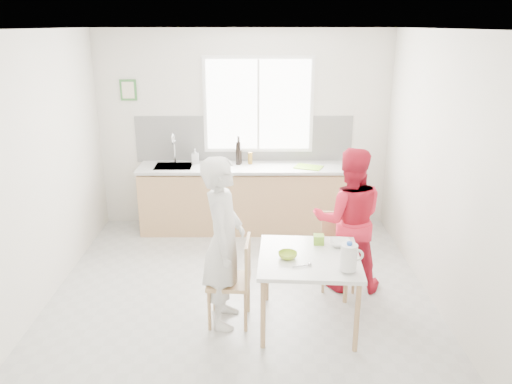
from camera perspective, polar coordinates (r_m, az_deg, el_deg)
ground at (r=5.32m, az=-1.79°, el=-12.40°), size 4.50×4.50×0.00m
room_shell at (r=4.69m, az=-1.99°, el=5.10°), size 4.50×4.50×4.50m
window at (r=6.86m, az=0.27°, el=9.92°), size 1.50×0.06×1.30m
backsplash at (r=6.96m, az=-1.39°, el=6.06°), size 3.00×0.02×0.65m
picture_frame at (r=7.05m, az=-14.39°, el=11.22°), size 0.22×0.03×0.28m
kitchen_counter at (r=6.91m, az=-1.42°, el=-1.01°), size 2.84×0.64×1.37m
dining_table at (r=4.69m, az=6.08°, el=-8.10°), size 0.98×0.98×0.71m
chair_left at (r=4.78m, az=-2.33°, el=-9.69°), size 0.42×0.42×0.86m
chair_far at (r=5.53m, az=9.33°, el=-6.15°), size 0.40×0.40×0.81m
person_white at (r=4.64m, az=-3.72°, el=-5.81°), size 0.43×0.63×1.65m
person_red at (r=5.36m, az=10.52°, el=-3.15°), size 0.80×0.64×1.56m
bowl_green at (r=4.60m, az=3.64°, el=-7.22°), size 0.19×0.19×0.05m
bowl_white at (r=4.90m, az=9.53°, el=-5.78°), size 0.22×0.22×0.05m
milk_jug at (r=4.38m, az=10.60°, el=-7.30°), size 0.20×0.15×0.26m
green_box at (r=4.90m, az=7.17°, el=-5.41°), size 0.11×0.11×0.09m
spoon at (r=4.45m, az=5.19°, el=-8.40°), size 0.16×0.06×0.01m
cutting_board at (r=6.71m, az=6.02°, el=2.85°), size 0.42×0.37×0.01m
wine_bottle_a at (r=6.79m, az=-2.04°, el=4.47°), size 0.07×0.07×0.32m
wine_bottle_b at (r=6.85m, az=-1.94°, el=4.50°), size 0.07×0.07×0.30m
jar_amber at (r=6.84m, az=-0.67°, el=3.89°), size 0.06×0.06×0.16m
soap_bottle at (r=6.91m, az=-6.97°, el=4.11°), size 0.09×0.10×0.21m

